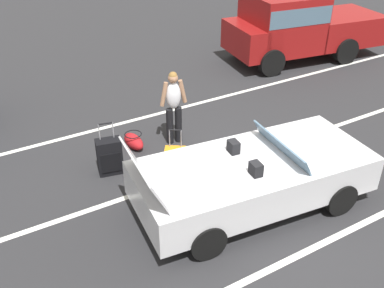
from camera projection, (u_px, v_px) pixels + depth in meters
ground_plane at (250, 204)px, 7.92m from camera, size 80.00×80.00×0.00m
lot_line_near at (304, 253)px, 6.89m from camera, size 18.00×0.12×0.01m
lot_line_mid at (211, 169)px, 8.88m from camera, size 18.00×0.12×0.01m
lot_line_far at (152, 115)px, 10.87m from camera, size 18.00×0.12×0.01m
convertible_car at (263, 174)px, 7.68m from camera, size 4.34×2.20×1.51m
suitcase_large_black at (110, 157)px, 8.58m from camera, size 0.53×0.38×1.08m
suitcase_medium_bright at (175, 162)px, 8.51m from camera, size 0.47×0.42×1.00m
duffel_bag at (134, 141)px, 9.50m from camera, size 0.41×0.67×0.34m
traveler_person at (174, 104)px, 9.31m from camera, size 0.61×0.27×1.65m
parked_pickup_truck_far at (295, 25)px, 13.64m from camera, size 5.22×2.65×2.10m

